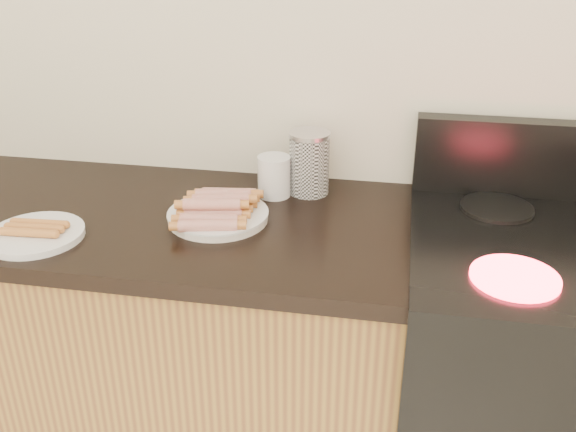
% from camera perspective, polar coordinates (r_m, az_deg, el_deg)
% --- Properties ---
extents(wall_back, '(4.00, 0.04, 2.60)m').
position_cam_1_polar(wall_back, '(1.74, -1.70, 16.02)').
color(wall_back, silver).
rests_on(wall_back, ground).
extents(cabinet_base, '(2.20, 0.59, 0.86)m').
position_cam_1_polar(cabinet_base, '(2.08, -22.80, -10.53)').
color(cabinet_base, olive).
rests_on(cabinet_base, floor).
extents(stove, '(0.76, 0.65, 0.91)m').
position_cam_1_polar(stove, '(1.82, 22.09, -15.31)').
color(stove, black).
rests_on(stove, floor).
extents(stove_panel, '(0.76, 0.06, 0.20)m').
position_cam_1_polar(stove_panel, '(1.79, 23.47, 4.52)').
color(stove_panel, black).
rests_on(stove_panel, stove).
extents(burner_near_left, '(0.18, 0.18, 0.01)m').
position_cam_1_polar(burner_near_left, '(1.39, 19.52, -5.18)').
color(burner_near_left, '#FF1E2D').
rests_on(burner_near_left, stove).
extents(burner_far_left, '(0.18, 0.18, 0.01)m').
position_cam_1_polar(burner_far_left, '(1.69, 18.06, 0.69)').
color(burner_far_left, black).
rests_on(burner_far_left, stove).
extents(main_plate, '(0.30, 0.30, 0.02)m').
position_cam_1_polar(main_plate, '(1.58, -6.23, -0.09)').
color(main_plate, white).
rests_on(main_plate, counter_slab).
extents(side_plate, '(0.29, 0.29, 0.02)m').
position_cam_1_polar(side_plate, '(1.60, -21.53, -1.56)').
color(side_plate, white).
rests_on(side_plate, counter_slab).
extents(hotdog_pile, '(0.14, 0.24, 0.05)m').
position_cam_1_polar(hotdog_pile, '(1.57, -6.28, 0.91)').
color(hotdog_pile, maroon).
rests_on(hotdog_pile, main_plate).
extents(plain_sausages, '(0.13, 0.08, 0.02)m').
position_cam_1_polar(plain_sausages, '(1.59, -21.63, -0.98)').
color(plain_sausages, '#BE5D34').
rests_on(plain_sausages, side_plate).
extents(canister, '(0.11, 0.11, 0.17)m').
position_cam_1_polar(canister, '(1.70, 1.90, 4.76)').
color(canister, white).
rests_on(canister, counter_slab).
extents(mug, '(0.11, 0.11, 0.11)m').
position_cam_1_polar(mug, '(1.69, -1.25, 3.55)').
color(mug, silver).
rests_on(mug, counter_slab).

